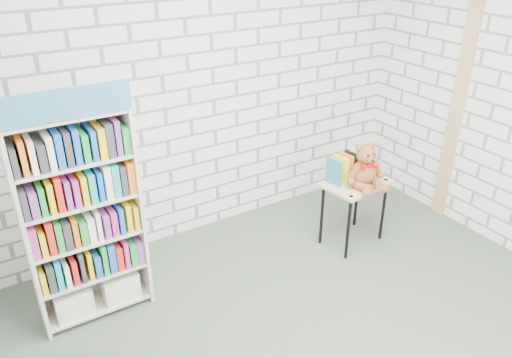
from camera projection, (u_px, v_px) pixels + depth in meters
room_shell at (349, 112)px, 2.57m from camera, size 4.52×4.02×2.81m
bookshelf at (82, 218)px, 3.49m from camera, size 0.80×0.31×1.79m
display_table at (355, 190)px, 4.44m from camera, size 0.63×0.48×0.62m
table_books at (349, 166)px, 4.41m from camera, size 0.42×0.23×0.24m
teddy_bear at (366, 170)px, 4.26m from camera, size 0.36×0.34×0.39m
door_trim at (456, 116)px, 4.66m from camera, size 0.05×0.12×2.10m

